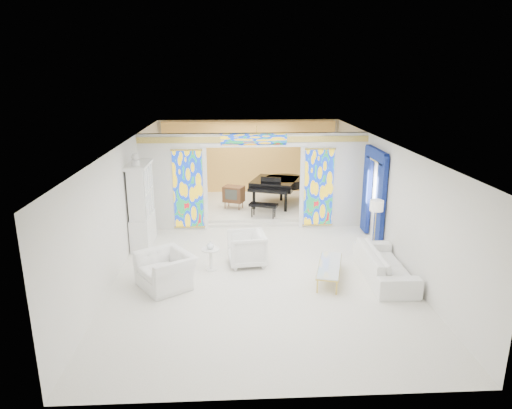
{
  "coord_description": "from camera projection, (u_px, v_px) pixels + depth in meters",
  "views": [
    {
      "loc": [
        -0.65,
        -11.81,
        4.77
      ],
      "look_at": [
        -0.02,
        0.2,
        1.27
      ],
      "focal_mm": 32.0,
      "sensor_mm": 36.0,
      "label": 1
    }
  ],
  "objects": [
    {
      "name": "gold_curtain_back",
      "position": [
        249.0,
        159.0,
        17.91
      ],
      "size": [
        6.7,
        0.1,
        2.9
      ],
      "primitive_type": "cube",
      "color": "gold",
      "rests_on": "wall_back"
    },
    {
      "name": "china_cabinet",
      "position": [
        142.0,
        206.0,
        12.77
      ],
      "size": [
        0.56,
        1.46,
        2.72
      ],
      "color": "white",
      "rests_on": "floor"
    },
    {
      "name": "blue_drapes",
      "position": [
        374.0,
        188.0,
        13.09
      ],
      "size": [
        0.14,
        1.85,
        2.65
      ],
      "color": "navy",
      "rests_on": "wall_right"
    },
    {
      "name": "armchair_right",
      "position": [
        246.0,
        249.0,
        11.66
      ],
      "size": [
        1.03,
        1.01,
        0.85
      ],
      "primitive_type": "imported",
      "rotation": [
        0.0,
        0.0,
        -1.46
      ],
      "color": "white",
      "rests_on": "floor"
    },
    {
      "name": "wall_back",
      "position": [
        249.0,
        158.0,
        18.02
      ],
      "size": [
        7.0,
        0.02,
        3.0
      ],
      "primitive_type": "cube",
      "color": "silver",
      "rests_on": "floor"
    },
    {
      "name": "floor_lamp",
      "position": [
        376.0,
        208.0,
        12.26
      ],
      "size": [
        0.43,
        0.43,
        1.47
      ],
      "rotation": [
        0.0,
        0.0,
        -0.21
      ],
      "color": "gold",
      "rests_on": "floor"
    },
    {
      "name": "wall_left",
      "position": [
        126.0,
        200.0,
        12.09
      ],
      "size": [
        0.02,
        12.0,
        3.0
      ],
      "primitive_type": "cube",
      "color": "silver",
      "rests_on": "floor"
    },
    {
      "name": "wall_right",
      "position": [
        385.0,
        197.0,
        12.44
      ],
      "size": [
        0.02,
        12.0,
        3.0
      ],
      "primitive_type": "cube",
      "color": "silver",
      "rests_on": "floor"
    },
    {
      "name": "coffee_table",
      "position": [
        330.0,
        266.0,
        10.83
      ],
      "size": [
        0.94,
        1.74,
        0.37
      ],
      "rotation": [
        0.0,
        0.0,
        -0.27
      ],
      "color": "white",
      "rests_on": "floor"
    },
    {
      "name": "tv_console",
      "position": [
        234.0,
        194.0,
        15.85
      ],
      "size": [
        0.81,
        0.69,
        0.79
      ],
      "rotation": [
        0.0,
        0.0,
        -0.4
      ],
      "color": "brown",
      "rests_on": "alcove_platform"
    },
    {
      "name": "partition_wall",
      "position": [
        254.0,
        177.0,
        14.14
      ],
      "size": [
        7.0,
        0.22,
        3.0
      ],
      "color": "silver",
      "rests_on": "floor"
    },
    {
      "name": "stained_glass_transom",
      "position": [
        254.0,
        140.0,
        13.71
      ],
      "size": [
        2.0,
        0.04,
        0.34
      ],
      "primitive_type": "cube",
      "color": "gold",
      "rests_on": "partition_wall"
    },
    {
      "name": "stained_glass_left",
      "position": [
        188.0,
        189.0,
        14.03
      ],
      "size": [
        0.9,
        0.04,
        2.4
      ],
      "primitive_type": "cube",
      "color": "gold",
      "rests_on": "partition_wall"
    },
    {
      "name": "side_table",
      "position": [
        211.0,
        256.0,
        11.36
      ],
      "size": [
        0.58,
        0.58,
        0.56
      ],
      "rotation": [
        0.0,
        0.0,
        0.37
      ],
      "color": "white",
      "rests_on": "floor"
    },
    {
      "name": "chandelier",
      "position": [
        257.0,
        139.0,
        15.82
      ],
      "size": [
        0.48,
        0.48,
        0.3
      ],
      "primitive_type": "cylinder",
      "color": "gold",
      "rests_on": "ceiling"
    },
    {
      "name": "armchair_left",
      "position": [
        166.0,
        270.0,
        10.45
      ],
      "size": [
        1.57,
        1.61,
        0.79
      ],
      "primitive_type": "imported",
      "rotation": [
        0.0,
        0.0,
        -0.97
      ],
      "color": "silver",
      "rests_on": "floor"
    },
    {
      "name": "ceiling",
      "position": [
        257.0,
        143.0,
        11.85
      ],
      "size": [
        7.0,
        12.0,
        0.02
      ],
      "primitive_type": "cube",
      "color": "white",
      "rests_on": "wall_back"
    },
    {
      "name": "floor",
      "position": [
        257.0,
        250.0,
        12.69
      ],
      "size": [
        12.0,
        12.0,
        0.0
      ],
      "primitive_type": "plane",
      "color": "white",
      "rests_on": "ground"
    },
    {
      "name": "grand_piano",
      "position": [
        279.0,
        183.0,
        16.28
      ],
      "size": [
        2.35,
        2.95,
        1.13
      ],
      "rotation": [
        0.0,
        0.0,
        -0.33
      ],
      "color": "black",
      "rests_on": "alcove_platform"
    },
    {
      "name": "vase",
      "position": [
        210.0,
        245.0,
        11.28
      ],
      "size": [
        0.2,
        0.2,
        0.2
      ],
      "primitive_type": "imported",
      "rotation": [
        0.0,
        0.0,
        0.07
      ],
      "color": "white",
      "rests_on": "side_table"
    },
    {
      "name": "sofa",
      "position": [
        385.0,
        264.0,
        10.89
      ],
      "size": [
        1.0,
        2.46,
        0.71
      ],
      "primitive_type": "imported",
      "rotation": [
        0.0,
        0.0,
        1.55
      ],
      "color": "white",
      "rests_on": "floor"
    },
    {
      "name": "wall_front",
      "position": [
        280.0,
        310.0,
        6.51
      ],
      "size": [
        7.0,
        0.02,
        3.0
      ],
      "primitive_type": "cube",
      "color": "silver",
      "rests_on": "floor"
    },
    {
      "name": "alcove_platform",
      "position": [
        251.0,
        206.0,
        16.59
      ],
      "size": [
        6.8,
        3.8,
        0.18
      ],
      "primitive_type": "cube",
      "color": "white",
      "rests_on": "floor"
    },
    {
      "name": "stained_glass_right",
      "position": [
        319.0,
        188.0,
        14.24
      ],
      "size": [
        0.9,
        0.04,
        2.4
      ],
      "primitive_type": "cube",
      "color": "gold",
      "rests_on": "partition_wall"
    }
  ]
}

